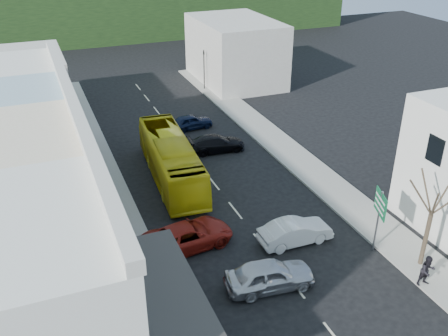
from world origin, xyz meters
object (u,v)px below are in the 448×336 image
Objects in this scene: car_red at (188,236)px; pedestrian_right at (427,272)px; car_silver at (270,277)px; pedestrian_left at (112,223)px; car_white at (295,232)px; bus at (171,160)px; street_tree at (431,215)px; direction_sign at (378,222)px; traffic_signal at (204,70)px.

car_red is 2.71× the size of pedestrian_right.
pedestrian_left is at bearing 47.68° from car_silver.
pedestrian_left is at bearing 65.29° from car_white.
car_white is at bearing -62.46° from bus.
street_tree reaches higher than pedestrian_left.
pedestrian_left is 0.25× the size of street_tree.
direction_sign is at bearing -78.54° from car_silver.
car_silver is at bearing 163.43° from pedestrian_right.
pedestrian_left is at bearing 172.83° from direction_sign.
pedestrian_left is at bearing 49.15° from car_red.
street_tree is at bearing -93.80° from car_silver.
car_silver is at bearing -80.46° from bus.
pedestrian_right is (7.61, -3.00, 0.30)m from car_silver.
pedestrian_left is 0.38× the size of traffic_signal.
car_silver is 2.59× the size of pedestrian_right.
pedestrian_left reaches higher than car_silver.
bus reaches higher than car_red.
car_silver is 8.18m from pedestrian_right.
street_tree is at bearing 60.33° from pedestrian_right.
bus is at bearing -25.14° from pedestrian_left.
street_tree is at bearing -126.96° from car_red.
pedestrian_left is 15.54m from direction_sign.
car_red is at bearing 150.37° from street_tree.
car_silver and car_red have the same top height.
street_tree is (1.53, -2.18, 1.40)m from direction_sign.
pedestrian_right is 0.25× the size of street_tree.
traffic_signal is at bearing -13.07° from pedestrian_left.
pedestrian_left reaches higher than car_red.
traffic_signal is (7.91, 31.90, 1.52)m from car_silver.
bus is 8.58m from car_red.
street_tree is (15.40, -9.13, 2.36)m from pedestrian_left.
pedestrian_right is at bearing -124.64° from street_tree.
street_tree is (8.64, -1.51, 2.66)m from car_silver.
traffic_signal is at bearing -29.10° from car_red.
direction_sign reaches higher than car_silver.
car_red is 0.68× the size of street_tree.
direction_sign reaches higher than car_white.
pedestrian_right is at bearing -57.55° from bus.
traffic_signal is at bearing 94.48° from pedestrian_right.
direction_sign reaches higher than pedestrian_right.
car_white is 7.57m from street_tree.
bus is 13.51m from car_silver.
direction_sign is 0.58× the size of street_tree.
street_tree reaches higher than car_red.
car_red is at bearing 175.82° from direction_sign.
pedestrian_right is 34.93m from traffic_signal.
street_tree is at bearing -102.59° from pedestrian_left.
car_red is 1.04× the size of traffic_signal.
traffic_signal reaches higher than car_silver.
traffic_signal reaches higher than bus.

